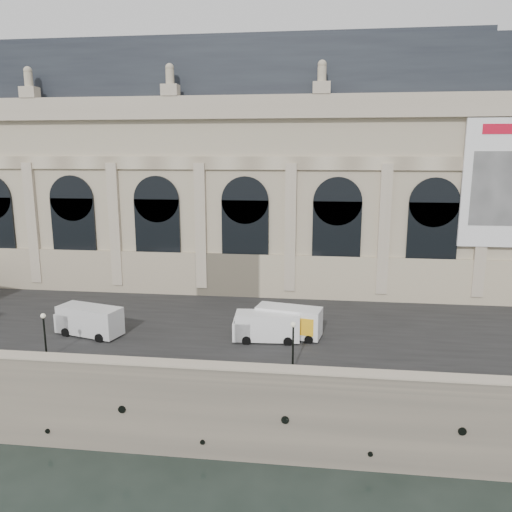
% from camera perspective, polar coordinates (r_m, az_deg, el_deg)
% --- Properties ---
extents(ground, '(260.00, 260.00, 0.00)m').
position_cam_1_polar(ground, '(39.15, 0.12, -22.59)').
color(ground, black).
rests_on(ground, ground).
extents(quay, '(160.00, 70.00, 6.00)m').
position_cam_1_polar(quay, '(69.88, 3.61, -4.16)').
color(quay, gray).
rests_on(quay, ground).
extents(street, '(160.00, 24.00, 0.06)m').
position_cam_1_polar(street, '(48.98, 2.12, -7.42)').
color(street, '#2D2D2D').
rests_on(street, quay).
extents(parapet, '(160.00, 1.40, 1.21)m').
position_cam_1_polar(parapet, '(36.39, 0.24, -13.41)').
color(parapet, gray).
rests_on(parapet, quay).
extents(museum, '(69.00, 18.70, 29.10)m').
position_cam_1_polar(museum, '(63.79, -1.87, 9.58)').
color(museum, '#BCAF90').
rests_on(museum, quay).
extents(van_b, '(6.37, 3.71, 2.67)m').
position_cam_1_polar(van_b, '(47.48, -18.78, -6.98)').
color(van_b, silver).
rests_on(van_b, quay).
extents(van_c, '(5.85, 2.68, 2.55)m').
position_cam_1_polar(van_c, '(43.65, 0.85, -8.07)').
color(van_c, white).
rests_on(van_c, quay).
extents(box_truck, '(7.10, 3.50, 2.74)m').
position_cam_1_polar(box_truck, '(44.71, 3.27, -7.49)').
color(box_truck, white).
rests_on(box_truck, quay).
extents(lamp_left, '(0.39, 0.39, 3.82)m').
position_cam_1_polar(lamp_left, '(42.98, -22.97, -8.50)').
color(lamp_left, black).
rests_on(lamp_left, quay).
extents(lamp_right, '(0.40, 0.40, 3.92)m').
position_cam_1_polar(lamp_right, '(37.63, 4.25, -10.36)').
color(lamp_right, black).
rests_on(lamp_right, quay).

